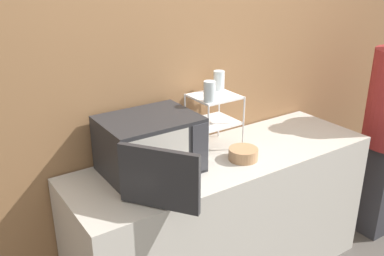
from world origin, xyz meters
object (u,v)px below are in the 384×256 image
object	(u,v)px
microwave	(150,146)
dish_rack	(214,110)
glass_front_left	(210,91)
bowl	(243,154)
glass_back_right	(219,80)

from	to	relation	value
microwave	dish_rack	world-z (taller)	dish_rack
glass_front_left	bowl	size ratio (longest dim) A/B	0.69
microwave	glass_back_right	size ratio (longest dim) A/B	6.13
microwave	glass_back_right	distance (m)	0.64
microwave	dish_rack	xyz separation A→B (m)	(0.48, 0.07, 0.09)
microwave	bowl	bearing A→B (deg)	-17.43
glass_front_left	glass_back_right	size ratio (longest dim) A/B	1.00
microwave	glass_front_left	world-z (taller)	glass_front_left
dish_rack	bowl	world-z (taller)	dish_rack
dish_rack	glass_back_right	xyz separation A→B (m)	(0.09, 0.08, 0.15)
dish_rack	bowl	xyz separation A→B (m)	(0.04, -0.23, -0.21)
dish_rack	microwave	bearing A→B (deg)	-171.54
dish_rack	glass_front_left	size ratio (longest dim) A/B	2.83
microwave	glass_front_left	size ratio (longest dim) A/B	6.13
glass_back_right	bowl	bearing A→B (deg)	-99.29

